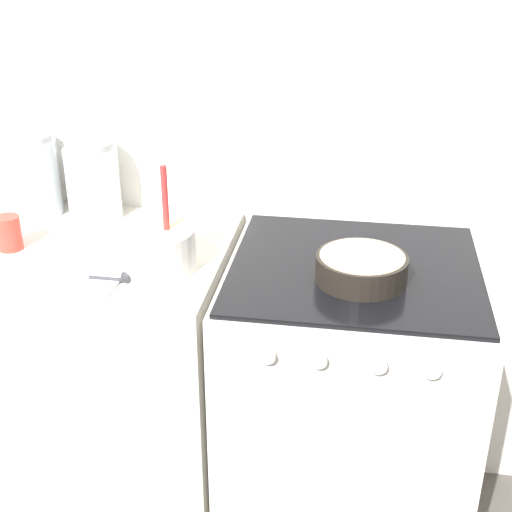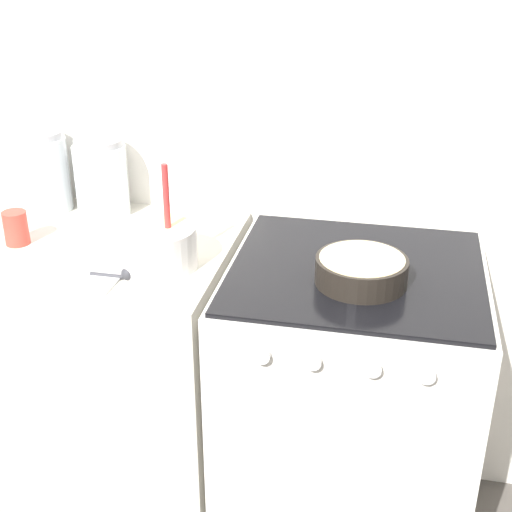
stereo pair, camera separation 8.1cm
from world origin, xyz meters
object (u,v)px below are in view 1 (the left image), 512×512
at_px(baking_pan, 361,267).
at_px(mixing_bowl, 154,246).
at_px(stove, 346,408).
at_px(storage_jar_left, 33,180).
at_px(storage_jar_middle, 93,185).
at_px(tin_can, 9,233).

bearing_deg(baking_pan, mixing_bowl, -178.21).
bearing_deg(stove, baking_pan, -78.66).
height_order(mixing_bowl, storage_jar_left, mixing_bowl).
distance_m(storage_jar_left, storage_jar_middle, 0.19).
xyz_separation_m(stove, baking_pan, (0.02, -0.08, 0.48)).
xyz_separation_m(stove, storage_jar_middle, (-0.77, 0.21, 0.55)).
distance_m(baking_pan, storage_jar_middle, 0.84).
relative_size(baking_pan, storage_jar_middle, 0.98).
bearing_deg(storage_jar_left, stove, -12.46).
relative_size(storage_jar_left, storage_jar_middle, 1.05).
xyz_separation_m(mixing_bowl, tin_can, (-0.41, 0.05, -0.02)).
bearing_deg(tin_can, storage_jar_middle, 59.98).
distance_m(stove, storage_jar_middle, 0.97).
distance_m(mixing_bowl, storage_jar_middle, 0.41).
xyz_separation_m(baking_pan, storage_jar_middle, (-0.79, 0.29, 0.06)).
height_order(baking_pan, storage_jar_middle, storage_jar_middle).
xyz_separation_m(baking_pan, storage_jar_left, (-0.97, 0.29, 0.07)).
bearing_deg(storage_jar_middle, baking_pan, -20.06).
xyz_separation_m(stove, tin_can, (-0.92, -0.04, 0.49)).
relative_size(storage_jar_left, tin_can, 2.61).
distance_m(stove, mixing_bowl, 0.72).
xyz_separation_m(storage_jar_left, storage_jar_middle, (0.19, 0.00, -0.01)).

